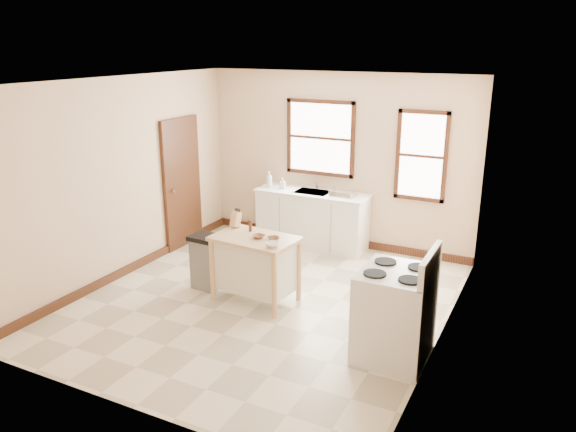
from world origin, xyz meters
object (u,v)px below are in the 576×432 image
object	(u,v)px
pepper_grinder	(250,226)
kitchen_island	(255,269)
dish_rack	(343,193)
soap_bottle_b	(283,183)
gas_stove	(395,303)
trash_bin	(206,262)
soap_bottle_a	(269,179)
knife_block	(236,220)
bowl_b	(273,239)
bowl_c	(272,245)
bowl_a	(258,236)

from	to	relation	value
pepper_grinder	kitchen_island	bearing A→B (deg)	-46.23
dish_rack	pepper_grinder	world-z (taller)	pepper_grinder
soap_bottle_b	gas_stove	distance (m)	3.84
pepper_grinder	trash_bin	distance (m)	0.86
soap_bottle_b	kitchen_island	world-z (taller)	soap_bottle_b
soap_bottle_a	knife_block	xyz separation A→B (m)	(0.52, -1.91, -0.08)
dish_rack	gas_stove	xyz separation A→B (m)	(1.64, -2.69, -0.34)
knife_block	pepper_grinder	world-z (taller)	knife_block
soap_bottle_a	pepper_grinder	distance (m)	2.13
kitchen_island	bowl_b	distance (m)	0.52
soap_bottle_a	dish_rack	size ratio (longest dim) A/B	0.68
bowl_c	trash_bin	xyz separation A→B (m)	(-1.15, 0.23, -0.52)
kitchen_island	gas_stove	distance (m)	2.07
dish_rack	bowl_c	world-z (taller)	dish_rack
gas_stove	kitchen_island	bearing A→B (deg)	165.03
dish_rack	bowl_c	xyz separation A→B (m)	(0.01, -2.36, -0.07)
kitchen_island	bowl_b	bearing A→B (deg)	7.26
soap_bottle_a	kitchen_island	world-z (taller)	soap_bottle_a
dish_rack	gas_stove	world-z (taller)	gas_stove
bowl_a	bowl_b	world-z (taller)	bowl_a
bowl_a	trash_bin	bearing A→B (deg)	177.38
bowl_b	bowl_c	bearing A→B (deg)	-64.93
bowl_a	gas_stove	bearing A→B (deg)	-15.19
dish_rack	trash_bin	distance (m)	2.49
soap_bottle_a	bowl_c	world-z (taller)	soap_bottle_a
pepper_grinder	bowl_a	bearing A→B (deg)	-38.99
soap_bottle_a	bowl_b	distance (m)	2.47
bowl_b	gas_stove	size ratio (longest dim) A/B	0.12
pepper_grinder	gas_stove	world-z (taller)	gas_stove
bowl_a	soap_bottle_b	bearing A→B (deg)	109.45
gas_stove	bowl_b	bearing A→B (deg)	162.63
trash_bin	gas_stove	bearing A→B (deg)	-8.71
soap_bottle_a	trash_bin	distance (m)	2.23
kitchen_island	bowl_a	size ratio (longest dim) A/B	6.69
bowl_b	trash_bin	bearing A→B (deg)	178.78
pepper_grinder	soap_bottle_a	bearing A→B (deg)	111.68
gas_stove	dish_rack	bearing A→B (deg)	121.37
kitchen_island	bowl_c	bearing A→B (deg)	-24.25
soap_bottle_b	kitchen_island	size ratio (longest dim) A/B	0.16
bowl_a	knife_block	bearing A→B (deg)	152.82
soap_bottle_a	bowl_c	bearing A→B (deg)	-70.03
pepper_grinder	gas_stove	xyz separation A→B (m)	(2.16, -0.71, -0.32)
soap_bottle_b	kitchen_island	distance (m)	2.35
dish_rack	knife_block	size ratio (longest dim) A/B	1.92
soap_bottle_a	kitchen_island	bearing A→B (deg)	-75.28
dish_rack	kitchen_island	world-z (taller)	dish_rack
dish_rack	bowl_b	bearing A→B (deg)	-101.97
bowl_a	bowl_c	bearing A→B (deg)	-32.91
kitchen_island	soap_bottle_a	bearing A→B (deg)	119.07
soap_bottle_b	knife_block	bearing A→B (deg)	-91.85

